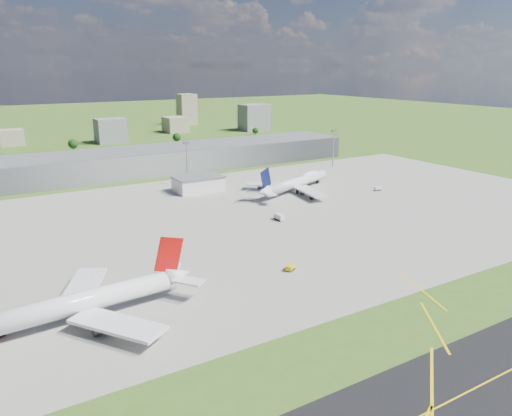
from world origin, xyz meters
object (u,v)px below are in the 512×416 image
tug_yellow (290,268)px  van_white_near (279,217)px  airliner_red_twin (78,304)px  van_white_far (378,189)px  airliner_blue_quad (297,182)px

tug_yellow → van_white_near: size_ratio=0.81×
airliner_red_twin → van_white_near: size_ratio=12.61×
van_white_far → airliner_blue_quad: bearing=154.5°
airliner_red_twin → van_white_near: (99.73, 49.09, -3.81)m
airliner_blue_quad → van_white_far: bearing=-51.9°
tug_yellow → van_white_near: bearing=27.8°
van_white_near → tug_yellow: bearing=148.1°
tug_yellow → van_white_far: bearing=0.1°
van_white_near → van_white_far: size_ratio=1.29×
tug_yellow → van_white_near: van_white_near is taller
airliner_red_twin → van_white_near: 111.22m
airliner_red_twin → van_white_far: 191.17m
airliner_red_twin → tug_yellow: size_ratio=15.65×
airliner_blue_quad → tug_yellow: (-68.95, -91.73, -3.94)m
airliner_blue_quad → van_white_near: bearing=-154.8°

